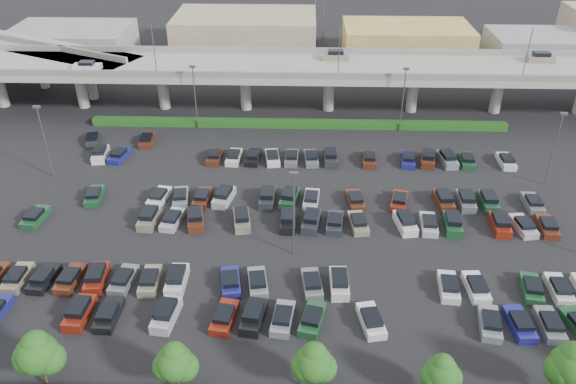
{
  "coord_description": "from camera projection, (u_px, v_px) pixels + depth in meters",
  "views": [
    {
      "loc": [
        0.96,
        -57.08,
        38.1
      ],
      "look_at": [
        -0.91,
        1.71,
        2.0
      ],
      "focal_mm": 35.0,
      "sensor_mm": 36.0,
      "label": 1
    }
  ],
  "objects": [
    {
      "name": "light_poles",
      "position": [
        261.0,
        160.0,
        67.13
      ],
      "size": [
        66.9,
        48.38,
        10.3
      ],
      "color": "#515056",
      "rests_on": "ground"
    },
    {
      "name": "on_ramp",
      "position": [
        17.0,
        47.0,
        103.07
      ],
      "size": [
        50.93,
        30.13,
        8.8
      ],
      "color": "gray",
      "rests_on": "ground"
    },
    {
      "name": "tree_row",
      "position": [
        297.0,
        363.0,
        44.12
      ],
      "size": [
        65.07,
        3.66,
        5.94
      ],
      "color": "#332316",
      "rests_on": "ground"
    },
    {
      "name": "distant_buildings",
      "position": [
        359.0,
        38.0,
        118.94
      ],
      "size": [
        138.0,
        24.0,
        9.0
      ],
      "color": "gray",
      "rests_on": "ground"
    },
    {
      "name": "ground",
      "position": [
        295.0,
        213.0,
        68.58
      ],
      "size": [
        280.0,
        280.0,
        0.0
      ],
      "primitive_type": "plane",
      "color": "black"
    },
    {
      "name": "parked_cars",
      "position": [
        297.0,
        225.0,
        65.34
      ],
      "size": [
        63.09,
        41.7,
        1.67
      ],
      "color": "slate",
      "rests_on": "ground"
    },
    {
      "name": "hedge",
      "position": [
        298.0,
        124.0,
        89.59
      ],
      "size": [
        66.0,
        1.6,
        1.1
      ],
      "primitive_type": "cube",
      "color": "#144213",
      "rests_on": "ground"
    },
    {
      "name": "overpass",
      "position": [
        298.0,
        70.0,
        92.21
      ],
      "size": [
        150.0,
        13.0,
        15.8
      ],
      "color": "gray",
      "rests_on": "ground"
    }
  ]
}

